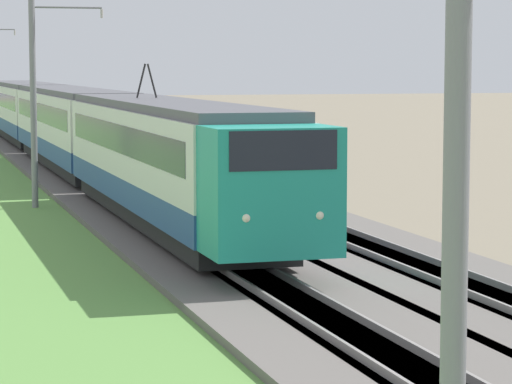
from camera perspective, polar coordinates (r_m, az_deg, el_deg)
name	(u,v)px	position (r m, az deg, el deg)	size (l,w,h in m)	color
ballast_main	(76,175)	(54.85, -8.46, 0.82)	(240.00, 4.40, 0.30)	#605B56
ballast_adjacent	(165,172)	(55.56, -4.28, 0.93)	(240.00, 4.40, 0.30)	#605B56
track_main	(76,174)	(54.85, -8.46, 0.83)	(240.00, 1.57, 0.45)	#4C4238
track_adjacent	(165,172)	(55.56, -4.28, 0.94)	(240.00, 1.57, 0.45)	#4C4238
passenger_train	(71,123)	(56.27, -8.72, 3.21)	(64.07, 2.91, 5.07)	teal
catenary_mast_near	(463,195)	(10.14, 9.73, -0.12)	(0.22, 2.56, 7.60)	slate
catenary_mast_mid	(35,93)	(42.30, -10.36, 4.62)	(0.22, 2.56, 7.90)	slate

